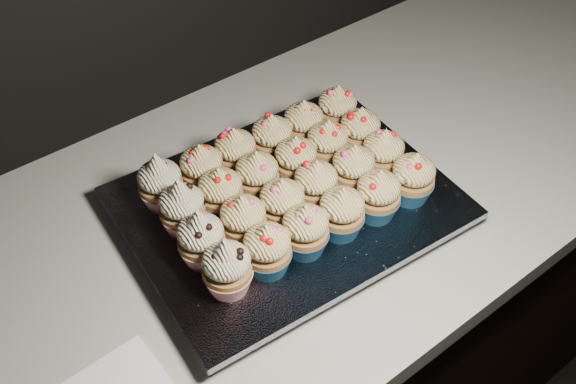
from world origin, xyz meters
name	(u,v)px	position (x,y,z in m)	size (l,w,h in m)	color
worktop	(132,288)	(0.00, 1.70, 0.88)	(2.44, 0.64, 0.04)	beige
baking_tray	(288,211)	(0.24, 1.66, 0.91)	(0.41, 0.31, 0.02)	black
foil_lining	(288,203)	(0.24, 1.66, 0.93)	(0.45, 0.35, 0.01)	silver
cupcake_0	(227,267)	(0.09, 1.59, 0.97)	(0.06, 0.06, 0.10)	red
cupcake_1	(267,249)	(0.14, 1.58, 0.97)	(0.06, 0.06, 0.08)	navy
cupcake_2	(305,230)	(0.20, 1.58, 0.97)	(0.06, 0.06, 0.08)	navy
cupcake_3	(342,212)	(0.26, 1.57, 0.97)	(0.06, 0.06, 0.08)	navy
cupcake_4	(378,195)	(0.32, 1.57, 0.97)	(0.06, 0.06, 0.08)	navy
cupcake_5	(413,178)	(0.38, 1.56, 0.97)	(0.06, 0.06, 0.08)	navy
cupcake_6	(201,239)	(0.09, 1.64, 0.97)	(0.06, 0.06, 0.10)	red
cupcake_7	(243,221)	(0.15, 1.64, 0.97)	(0.06, 0.06, 0.08)	navy
cupcake_8	(282,204)	(0.21, 1.63, 0.97)	(0.06, 0.06, 0.08)	navy
cupcake_9	(316,185)	(0.26, 1.63, 0.97)	(0.06, 0.06, 0.08)	navy
cupcake_10	(353,169)	(0.33, 1.62, 0.97)	(0.06, 0.06, 0.08)	navy
cupcake_11	(383,154)	(0.38, 1.62, 0.97)	(0.06, 0.06, 0.08)	navy
cupcake_12	(182,208)	(0.09, 1.70, 0.97)	(0.06, 0.06, 0.10)	red
cupcake_13	(221,193)	(0.15, 1.70, 0.97)	(0.06, 0.06, 0.08)	navy
cupcake_14	(257,176)	(0.21, 1.69, 0.97)	(0.06, 0.06, 0.08)	navy
cupcake_15	(296,161)	(0.27, 1.69, 0.97)	(0.06, 0.06, 0.08)	navy
cupcake_16	(327,145)	(0.33, 1.69, 0.97)	(0.06, 0.06, 0.08)	navy
cupcake_17	(360,132)	(0.39, 1.68, 0.97)	(0.06, 0.06, 0.08)	navy
cupcake_18	(161,183)	(0.10, 1.76, 0.97)	(0.06, 0.06, 0.10)	red
cupcake_19	(202,169)	(0.16, 1.75, 0.97)	(0.06, 0.06, 0.08)	navy
cupcake_20	(235,153)	(0.21, 1.75, 0.97)	(0.06, 0.06, 0.08)	navy
cupcake_21	(272,139)	(0.27, 1.75, 0.97)	(0.06, 0.06, 0.08)	navy
cupcake_22	(304,125)	(0.33, 1.74, 0.97)	(0.06, 0.06, 0.08)	navy
cupcake_23	(337,110)	(0.39, 1.74, 0.97)	(0.06, 0.06, 0.08)	navy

